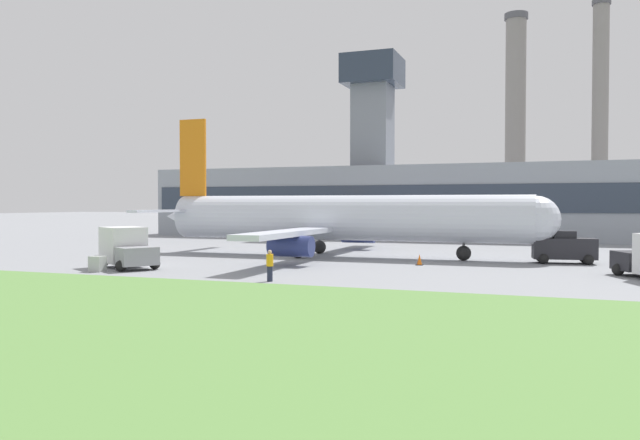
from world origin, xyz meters
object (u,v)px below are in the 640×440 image
(fuel_truck, at_px, (126,248))
(ground_crew_person, at_px, (270,265))
(airplane, at_px, (338,219))
(pushback_tug, at_px, (564,249))

(fuel_truck, relative_size, ground_crew_person, 3.02)
(fuel_truck, bearing_deg, ground_crew_person, -15.21)
(airplane, bearing_deg, fuel_truck, -128.54)
(airplane, height_order, ground_crew_person, airplane)
(airplane, bearing_deg, pushback_tug, 0.92)
(pushback_tug, distance_m, ground_crew_person, 21.97)
(fuel_truck, xyz_separation_m, ground_crew_person, (11.61, -3.16, -0.41))
(ground_crew_person, bearing_deg, pushback_tug, 47.15)
(pushback_tug, relative_size, ground_crew_person, 2.57)
(pushback_tug, bearing_deg, fuel_truck, -154.00)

